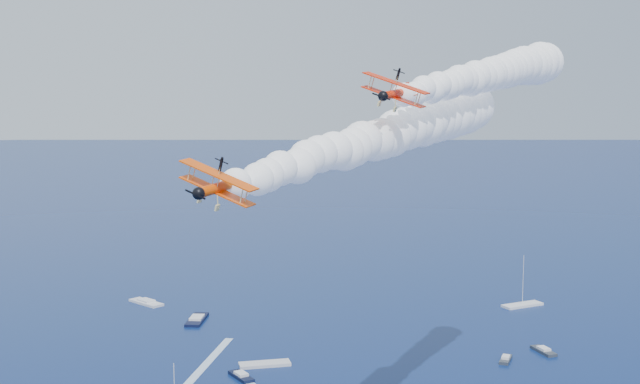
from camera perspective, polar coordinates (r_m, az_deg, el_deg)
name	(u,v)px	position (r m, az deg, el deg)	size (l,w,h in m)	color
biplane_lead	(395,94)	(98.37, 5.14, 6.71)	(7.36, 8.25, 4.97)	#FA2705
biplane_trail	(219,187)	(72.51, -6.93, 0.32)	(6.73, 7.55, 4.55)	#FD4E05
smoke_trail_lead	(489,74)	(131.60, 11.52, 7.90)	(54.64, 52.16, 12.95)	white
smoke_trail_trail	(386,135)	(103.17, 4.54, 3.90)	(54.08, 52.74, 12.95)	white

